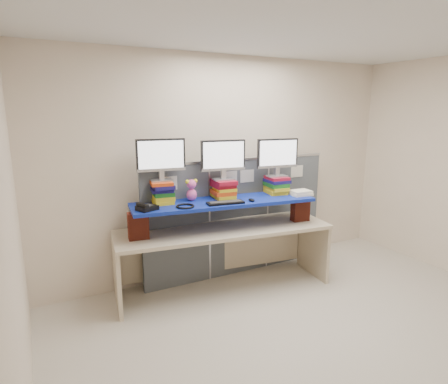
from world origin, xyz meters
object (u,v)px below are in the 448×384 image
monitor_right (278,155)px  blue_board (224,202)px  monitor_left (161,157)px  monitor_center (223,157)px  desk (224,240)px  keyboard (225,203)px  desk_phone (146,207)px

monitor_right → blue_board: bearing=-170.9°
monitor_left → monitor_right: 1.44m
blue_board → monitor_center: 0.52m
desk → monitor_right: size_ratio=4.84×
desk → monitor_left: size_ratio=4.84×
keyboard → monitor_left: bearing=158.4°
monitor_center → desk: bearing=-106.2°
desk → blue_board: size_ratio=1.23×
desk_phone → monitor_right: bearing=-19.4°
desk_phone → blue_board: bearing=-20.0°
monitor_left → desk_phone: (-0.25, -0.21, -0.49)m
blue_board → monitor_left: monitor_left is taller
blue_board → keyboard: (-0.06, -0.15, 0.03)m
blue_board → monitor_left: bearing=170.3°
blue_board → monitor_center: bearing=73.8°
monitor_right → desk: bearing=-170.9°
keyboard → desk: bearing=76.8°
monitor_center → desk_phone: size_ratio=2.29×
monitor_right → monitor_left: bearing=180.0°
desk → monitor_right: 1.23m
monitor_left → monitor_center: 0.73m
monitor_center → desk_phone: 1.07m
blue_board → keyboard: keyboard is taller
blue_board → desk_phone: desk_phone is taller
monitor_left → keyboard: monitor_left is taller
monitor_left → desk: bearing=-9.7°
desk → monitor_right: (0.75, 0.02, 0.97)m
desk_phone → monitor_left: bearing=20.5°
monitor_left → monitor_right: monitor_left is taller
desk → monitor_center: size_ratio=4.84×
monitor_left → keyboard: 0.87m
desk → keyboard: bearing=-104.3°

